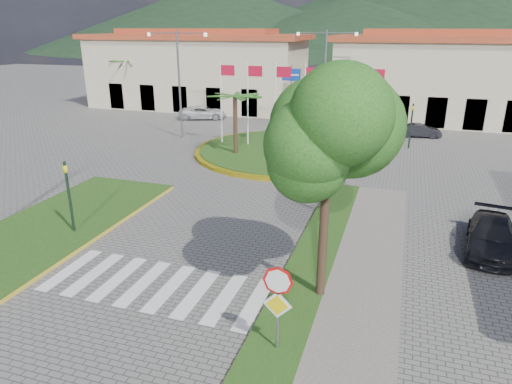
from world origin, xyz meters
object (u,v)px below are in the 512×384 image
(car_dark_a, at_px, (285,112))
(car_dark_b, at_px, (420,131))
(roundabout_island, at_px, (287,151))
(stop_sign, at_px, (278,296))
(white_van, at_px, (203,112))
(deciduous_tree, at_px, (328,141))
(car_side_right, at_px, (491,236))

(car_dark_a, bearing_deg, car_dark_b, -112.43)
(car_dark_a, xyz_separation_m, car_dark_b, (12.16, -4.40, -0.07))
(roundabout_island, height_order, stop_sign, roundabout_island)
(car_dark_a, bearing_deg, roundabout_island, -167.28)
(car_dark_a, bearing_deg, white_van, 108.61)
(stop_sign, relative_size, deciduous_tree, 0.39)
(car_dark_a, bearing_deg, car_side_right, -151.39)
(roundabout_island, bearing_deg, stop_sign, -76.27)
(roundabout_island, height_order, white_van, roundabout_island)
(car_side_right, bearing_deg, car_dark_a, 129.11)
(car_dark_b, bearing_deg, white_van, 78.55)
(roundabout_island, distance_m, deciduous_tree, 18.55)
(white_van, distance_m, car_dark_b, 19.50)
(deciduous_tree, bearing_deg, stop_sign, -101.18)
(deciduous_tree, xyz_separation_m, car_dark_a, (-8.88, 29.40, -4.58))
(roundabout_island, bearing_deg, car_dark_a, 105.25)
(deciduous_tree, xyz_separation_m, car_dark_b, (3.28, 25.00, -4.65))
(roundabout_island, height_order, deciduous_tree, deciduous_tree)
(car_dark_b, distance_m, car_side_right, 19.83)
(car_dark_b, bearing_deg, car_dark_a, 63.32)
(roundabout_island, xyz_separation_m, car_dark_a, (-3.38, 12.40, 0.42))
(stop_sign, distance_m, car_dark_a, 33.50)
(deciduous_tree, height_order, car_side_right, deciduous_tree)
(car_dark_a, height_order, car_dark_b, car_dark_a)
(stop_sign, height_order, deciduous_tree, deciduous_tree)
(car_side_right, bearing_deg, stop_sign, -118.95)
(stop_sign, xyz_separation_m, car_dark_b, (3.88, 28.04, -1.27))
(roundabout_island, xyz_separation_m, deciduous_tree, (5.50, -17.00, 5.00))
(stop_sign, bearing_deg, white_van, 117.70)
(car_dark_a, bearing_deg, deciduous_tree, -165.73)
(stop_sign, height_order, white_van, stop_sign)
(deciduous_tree, height_order, car_dark_a, deciduous_tree)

